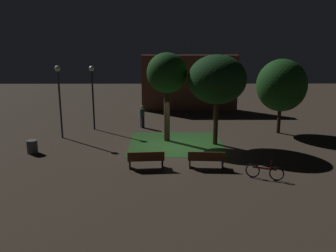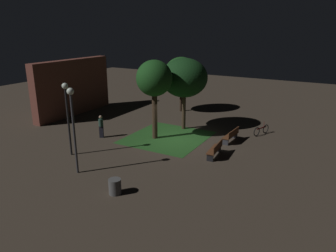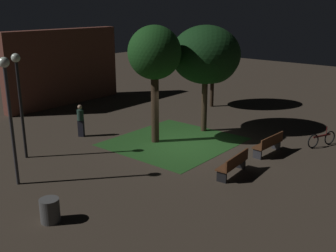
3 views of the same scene
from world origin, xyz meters
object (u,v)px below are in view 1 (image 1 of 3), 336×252
(bench_by_lamp, at_px, (206,159))
(lamp_post_plaza_west, at_px, (59,89))
(tree_back_left, at_px, (217,80))
(pedestrian, at_px, (142,116))
(bench_path_side, at_px, (146,159))
(trash_bin, at_px, (32,147))
(lamp_post_near_wall, at_px, (92,87))
(tree_lawn_side, at_px, (167,74))
(tree_near_wall, at_px, (282,85))
(bicycle, at_px, (264,172))

(bench_by_lamp, relative_size, lamp_post_plaza_west, 0.40)
(tree_back_left, height_order, pedestrian, tree_back_left)
(bench_path_side, bearing_deg, trash_bin, 159.23)
(trash_bin, height_order, pedestrian, pedestrian)
(tree_back_left, distance_m, lamp_post_near_wall, 8.81)
(tree_lawn_side, distance_m, lamp_post_plaza_west, 6.83)
(bench_by_lamp, bearing_deg, pedestrian, 113.90)
(bench_by_lamp, height_order, tree_near_wall, tree_near_wall)
(tree_back_left, distance_m, lamp_post_plaza_west, 9.77)
(trash_bin, bearing_deg, bench_path_side, -20.77)
(tree_near_wall, bearing_deg, pedestrian, 170.71)
(bench_path_side, height_order, bench_by_lamp, same)
(bench_by_lamp, xyz_separation_m, lamp_post_near_wall, (-6.99, 7.77, 2.53))
(tree_back_left, distance_m, trash_bin, 11.11)
(bench_path_side, xyz_separation_m, bench_by_lamp, (2.95, -0.00, 0.00))
(tree_near_wall, xyz_separation_m, lamp_post_near_wall, (-12.59, 1.03, -0.21))
(lamp_post_plaza_west, relative_size, lamp_post_near_wall, 1.04)
(lamp_post_plaza_west, xyz_separation_m, trash_bin, (-0.79, -3.16, -2.75))
(trash_bin, distance_m, pedestrian, 8.19)
(trash_bin, bearing_deg, tree_back_left, 9.14)
(lamp_post_near_wall, distance_m, bicycle, 13.46)
(bench_by_lamp, bearing_deg, tree_lawn_side, 111.35)
(bench_path_side, height_order, tree_lawn_side, tree_lawn_side)
(lamp_post_near_wall, bearing_deg, tree_lawn_side, -29.46)
(bench_path_side, height_order, bicycle, bicycle)
(tree_lawn_side, bearing_deg, tree_back_left, -14.93)
(bicycle, bearing_deg, tree_near_wall, 69.13)
(bench_path_side, xyz_separation_m, bicycle, (5.45, -1.40, -0.14))
(tree_back_left, bearing_deg, bench_by_lamp, -103.44)
(bicycle, bearing_deg, pedestrian, 122.55)
(bench_by_lamp, relative_size, tree_back_left, 0.34)
(lamp_post_plaza_west, height_order, lamp_post_near_wall, lamp_post_plaza_west)
(trash_bin, relative_size, pedestrian, 0.46)
(tree_near_wall, height_order, lamp_post_plaza_west, tree_near_wall)
(tree_near_wall, bearing_deg, lamp_post_plaza_west, -175.49)
(tree_lawn_side, xyz_separation_m, trash_bin, (-7.50, -2.45, -3.77))
(bench_path_side, xyz_separation_m, tree_near_wall, (8.56, 6.73, 2.74))
(tree_near_wall, distance_m, lamp_post_plaza_west, 14.28)
(tree_back_left, bearing_deg, tree_lawn_side, 165.07)
(trash_bin, relative_size, bicycle, 0.46)
(lamp_post_plaza_west, height_order, bicycle, lamp_post_plaza_west)
(bench_path_side, distance_m, lamp_post_near_wall, 9.11)
(tree_back_left, height_order, lamp_post_near_wall, tree_back_left)
(tree_lawn_side, height_order, lamp_post_near_wall, tree_lawn_side)
(tree_back_left, bearing_deg, bicycle, -74.67)
(tree_lawn_side, relative_size, lamp_post_near_wall, 1.23)
(tree_lawn_side, bearing_deg, tree_near_wall, 13.70)
(trash_bin, bearing_deg, lamp_post_near_wall, 65.40)
(tree_lawn_side, relative_size, bicycle, 3.35)
(bench_by_lamp, distance_m, lamp_post_near_wall, 10.75)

